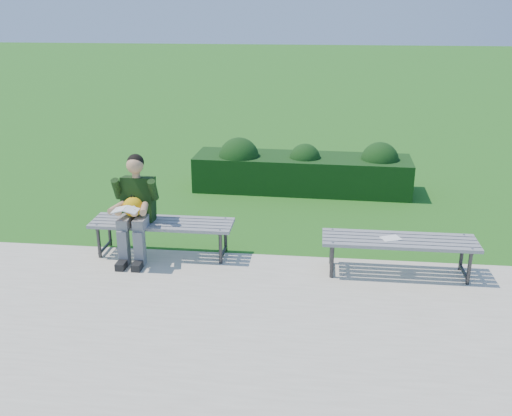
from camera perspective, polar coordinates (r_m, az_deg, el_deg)
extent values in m
plane|color=#317314|center=(7.37, 2.80, -4.90)|extent=(80.00, 80.00, 0.00)
cube|color=#B7A999|center=(5.82, 1.63, -11.99)|extent=(30.00, 3.50, 0.02)
cube|color=#0F3F14|center=(9.92, 4.59, 3.48)|extent=(3.71, 1.03, 0.60)
sphere|color=#0F3F14|center=(9.85, -1.72, 5.06)|extent=(0.72, 0.72, 0.70)
sphere|color=#0F3F14|center=(9.79, 4.90, 4.89)|extent=(0.55, 0.55, 0.53)
sphere|color=#0F3F14|center=(9.86, 12.26, 4.63)|extent=(0.65, 0.65, 0.64)
cube|color=gray|center=(7.14, -9.82, -2.10)|extent=(1.80, 0.08, 0.04)
cube|color=gray|center=(7.23, -9.59, -1.79)|extent=(1.80, 0.08, 0.04)
cube|color=gray|center=(7.32, -9.38, -1.50)|extent=(1.80, 0.09, 0.04)
cube|color=gray|center=(7.42, -9.17, -1.21)|extent=(1.80, 0.09, 0.04)
cube|color=gray|center=(7.51, -8.96, -0.93)|extent=(1.80, 0.09, 0.04)
cylinder|color=#2D2D30|center=(7.49, -15.44, -3.35)|extent=(0.04, 0.04, 0.41)
cylinder|color=#2D2D30|center=(7.81, -14.44, -2.27)|extent=(0.04, 0.04, 0.41)
cylinder|color=#2D2D30|center=(7.58, -15.05, -1.52)|extent=(0.04, 0.42, 0.04)
cylinder|color=#2D2D30|center=(7.70, -14.83, -3.79)|extent=(0.04, 0.42, 0.04)
cylinder|color=gray|center=(7.38, -15.66, -1.62)|extent=(0.02, 0.02, 0.01)
cylinder|color=gray|center=(7.74, -14.55, -0.51)|extent=(0.02, 0.02, 0.01)
cylinder|color=#2D2D30|center=(7.07, -3.57, -4.03)|extent=(0.04, 0.04, 0.41)
cylinder|color=#2D2D30|center=(7.41, -3.07, -2.85)|extent=(0.04, 0.04, 0.41)
cylinder|color=#2D2D30|center=(7.17, -3.34, -2.08)|extent=(0.04, 0.42, 0.04)
cylinder|color=#2D2D30|center=(7.30, -3.29, -4.47)|extent=(0.04, 0.42, 0.04)
cylinder|color=gray|center=(6.96, -3.64, -2.21)|extent=(0.02, 0.02, 0.01)
cylinder|color=gray|center=(7.34, -3.08, -1.01)|extent=(0.02, 0.02, 0.01)
cube|color=gray|center=(6.72, 14.35, -3.85)|extent=(1.80, 0.08, 0.04)
cube|color=gray|center=(6.82, 14.25, -3.50)|extent=(1.80, 0.09, 0.04)
cube|color=gray|center=(6.91, 14.14, -3.16)|extent=(1.80, 0.08, 0.04)
cube|color=gray|center=(7.01, 14.04, -2.83)|extent=(1.80, 0.08, 0.04)
cube|color=gray|center=(7.10, 13.94, -2.51)|extent=(1.80, 0.09, 0.04)
cylinder|color=#2D2D30|center=(6.76, 7.60, -5.32)|extent=(0.04, 0.04, 0.41)
cylinder|color=#2D2D30|center=(7.11, 7.56, -4.03)|extent=(0.04, 0.04, 0.41)
cylinder|color=#2D2D30|center=(6.86, 7.65, -3.27)|extent=(0.04, 0.42, 0.04)
cylinder|color=#2D2D30|center=(7.00, 7.52, -5.74)|extent=(0.04, 0.42, 0.04)
cylinder|color=gray|center=(6.65, 7.70, -3.44)|extent=(0.02, 0.02, 0.01)
cylinder|color=gray|center=(7.03, 7.65, -2.11)|extent=(0.02, 0.02, 0.01)
cylinder|color=#2D2D30|center=(6.99, 20.55, -5.64)|extent=(0.04, 0.04, 0.41)
cylinder|color=#2D2D30|center=(7.32, 19.88, -4.38)|extent=(0.04, 0.04, 0.41)
cylinder|color=#2D2D30|center=(7.08, 20.38, -3.65)|extent=(0.04, 0.42, 0.04)
cylinder|color=#2D2D30|center=(7.21, 20.07, -6.04)|extent=(0.04, 0.42, 0.04)
cylinder|color=gray|center=(6.87, 20.83, -3.83)|extent=(0.02, 0.02, 0.01)
cylinder|color=gray|center=(7.24, 20.08, -2.52)|extent=(0.02, 0.02, 0.01)
cube|color=slate|center=(7.27, -12.79, -1.18)|extent=(0.14, 0.42, 0.13)
cube|color=slate|center=(7.21, -11.28, -1.25)|extent=(0.14, 0.42, 0.13)
cube|color=slate|center=(7.22, -13.07, -3.84)|extent=(0.12, 0.13, 0.45)
cube|color=slate|center=(7.16, -11.55, -3.94)|extent=(0.12, 0.13, 0.45)
cube|color=black|center=(7.21, -13.21, -5.47)|extent=(0.11, 0.26, 0.09)
cube|color=black|center=(7.14, -11.69, -5.58)|extent=(0.11, 0.26, 0.09)
cube|color=black|center=(7.34, -11.68, 0.90)|extent=(0.40, 0.30, 0.59)
cylinder|color=tan|center=(7.23, -11.90, 3.25)|extent=(0.10, 0.10, 0.08)
sphere|color=tan|center=(7.18, -12.02, 4.20)|extent=(0.21, 0.21, 0.21)
sphere|color=black|center=(7.20, -11.97, 4.50)|extent=(0.21, 0.21, 0.21)
cylinder|color=black|center=(7.28, -13.73, 1.90)|extent=(0.10, 0.21, 0.30)
cylinder|color=black|center=(7.13, -10.25, 1.80)|extent=(0.10, 0.21, 0.30)
cylinder|color=tan|center=(7.12, -13.75, 0.04)|extent=(0.14, 0.31, 0.08)
cylinder|color=tan|center=(7.01, -11.13, -0.06)|extent=(0.14, 0.31, 0.08)
sphere|color=tan|center=(6.95, -13.64, -0.42)|extent=(0.09, 0.09, 0.09)
sphere|color=tan|center=(6.89, -12.08, -0.49)|extent=(0.09, 0.09, 0.09)
sphere|color=#E8A809|center=(7.16, -12.19, 0.11)|extent=(0.25, 0.25, 0.25)
cone|color=#F05D06|center=(7.06, -12.47, -0.25)|extent=(0.07, 0.07, 0.07)
cone|color=black|center=(7.13, -12.35, 1.12)|extent=(0.03, 0.05, 0.08)
cone|color=black|center=(7.13, -12.10, 1.10)|extent=(0.03, 0.04, 0.07)
sphere|color=white|center=(7.07, -12.80, 0.08)|extent=(0.05, 0.05, 0.05)
sphere|color=white|center=(7.04, -12.11, 0.06)|extent=(0.05, 0.05, 0.05)
cube|color=white|center=(6.91, -13.53, -0.14)|extent=(0.15, 0.20, 0.05)
cube|color=white|center=(6.86, -12.35, -0.19)|extent=(0.15, 0.20, 0.05)
cube|color=white|center=(6.89, 13.33, -2.96)|extent=(0.26, 0.23, 0.01)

